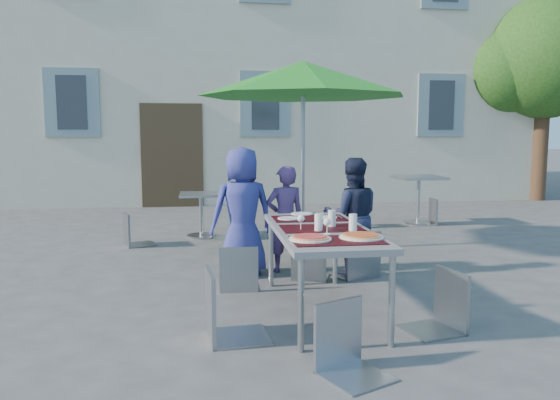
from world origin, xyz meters
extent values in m
plane|color=#3E3F41|center=(0.00, 0.00, 0.00)|extent=(90.00, 90.00, 0.00)
cube|color=#BEB099|center=(0.00, 11.50, 3.50)|extent=(13.00, 8.00, 7.00)
cube|color=#3B2B1C|center=(-2.00, 7.47, 1.10)|extent=(1.30, 0.06, 2.20)
cube|color=slate|center=(-4.00, 7.47, 2.20)|extent=(1.10, 0.06, 1.40)
cube|color=#262B33|center=(-4.00, 7.45, 2.20)|extent=(0.60, 0.04, 1.10)
cube|color=slate|center=(0.00, 7.47, 2.20)|extent=(1.10, 0.06, 1.40)
cube|color=#262B33|center=(0.00, 7.45, 2.20)|extent=(0.60, 0.04, 1.10)
cube|color=slate|center=(4.00, 7.47, 2.20)|extent=(1.10, 0.06, 1.40)
cube|color=#262B33|center=(4.00, 7.45, 2.20)|extent=(0.60, 0.04, 1.10)
cylinder|color=#452E1D|center=(6.50, 7.50, 1.40)|extent=(0.36, 0.36, 2.80)
sphere|color=#1A4412|center=(6.50, 7.50, 3.30)|extent=(2.80, 2.80, 2.80)
sphere|color=#1A4412|center=(5.70, 7.80, 3.00)|extent=(2.00, 2.00, 2.00)
sphere|color=#1A4412|center=(6.70, 8.10, 3.80)|extent=(1.80, 1.80, 1.80)
cube|color=#4E4F54|center=(-0.34, 0.23, 0.72)|extent=(0.80, 1.85, 0.05)
cylinder|color=gray|center=(-0.68, -0.64, 0.35)|extent=(0.05, 0.05, 0.70)
cylinder|color=gray|center=(0.00, -0.64, 0.35)|extent=(0.05, 0.05, 0.70)
cylinder|color=gray|center=(-0.68, 1.09, 0.35)|extent=(0.05, 0.05, 0.70)
cylinder|color=gray|center=(0.00, 1.09, 0.35)|extent=(0.05, 0.05, 0.70)
cube|color=black|center=(-0.34, -0.32, 0.75)|extent=(0.70, 0.42, 0.01)
cube|color=black|center=(-0.34, 0.23, 0.75)|extent=(0.70, 0.42, 0.01)
cube|color=black|center=(-0.34, 0.78, 0.75)|extent=(0.70, 0.42, 0.01)
cylinder|color=white|center=(-0.55, -0.27, 0.76)|extent=(0.33, 0.33, 0.01)
cylinder|color=tan|center=(-0.55, -0.27, 0.77)|extent=(0.29, 0.29, 0.01)
cylinder|color=#9B150F|center=(-0.55, -0.27, 0.78)|extent=(0.26, 0.26, 0.01)
cylinder|color=white|center=(-0.13, -0.26, 0.76)|extent=(0.35, 0.35, 0.01)
cylinder|color=tan|center=(-0.13, -0.26, 0.77)|extent=(0.31, 0.31, 0.01)
cylinder|color=#98150A|center=(-0.13, -0.26, 0.78)|extent=(0.27, 0.27, 0.01)
cylinder|color=silver|center=(-0.40, 0.10, 0.82)|extent=(0.07, 0.07, 0.15)
cylinder|color=silver|center=(-0.24, 0.29, 0.82)|extent=(0.07, 0.07, 0.15)
cylinder|color=silver|center=(-0.11, 0.04, 0.82)|extent=(0.07, 0.07, 0.15)
cylinder|color=silver|center=(-0.54, 0.18, 0.75)|extent=(0.06, 0.06, 0.00)
cylinder|color=silver|center=(-0.54, 0.18, 0.79)|extent=(0.01, 0.01, 0.08)
sphere|color=silver|center=(-0.54, 0.18, 0.85)|extent=(0.06, 0.06, 0.06)
cylinder|color=silver|center=(-0.36, -0.04, 0.75)|extent=(0.06, 0.06, 0.00)
cylinder|color=silver|center=(-0.36, -0.04, 0.79)|extent=(0.01, 0.01, 0.08)
sphere|color=silver|center=(-0.36, -0.04, 0.85)|extent=(0.06, 0.06, 0.06)
cylinder|color=white|center=(-0.55, 0.77, 0.76)|extent=(0.22, 0.22, 0.01)
cube|color=#999AA0|center=(-0.41, 0.77, 0.76)|extent=(0.02, 0.18, 0.00)
cylinder|color=white|center=(-0.18, 0.77, 0.76)|extent=(0.22, 0.22, 0.01)
cube|color=#999AA0|center=(-0.04, 0.77, 0.76)|extent=(0.02, 0.18, 0.00)
cylinder|color=white|center=(-0.37, 1.04, 0.76)|extent=(0.22, 0.22, 0.01)
cube|color=#999AA0|center=(-0.23, 1.04, 0.76)|extent=(0.02, 0.18, 0.00)
imported|color=navy|center=(-0.94, 1.59, 0.72)|extent=(0.78, 0.59, 1.43)
imported|color=#4B3267|center=(-0.45, 1.67, 0.61)|extent=(0.48, 0.35, 1.22)
imported|color=#191E37|center=(0.27, 1.45, 0.66)|extent=(0.68, 0.45, 1.31)
cube|color=gray|center=(-1.02, 1.09, 0.41)|extent=(0.40, 0.40, 0.03)
cube|color=gray|center=(-1.03, 0.91, 0.64)|extent=(0.39, 0.04, 0.46)
cylinder|color=gray|center=(-0.85, 1.25, 0.20)|extent=(0.02, 0.02, 0.40)
cylinder|color=gray|center=(-1.18, 1.26, 0.20)|extent=(0.02, 0.02, 0.40)
cylinder|color=gray|center=(-0.86, 0.92, 0.20)|extent=(0.02, 0.02, 0.40)
cylinder|color=gray|center=(-1.19, 0.93, 0.20)|extent=(0.02, 0.02, 0.40)
cube|color=gray|center=(-0.20, 1.38, 0.41)|extent=(0.48, 0.48, 0.03)
cube|color=gray|center=(-0.26, 1.21, 0.63)|extent=(0.37, 0.15, 0.45)
cylinder|color=gray|center=(0.00, 1.48, 0.20)|extent=(0.02, 0.02, 0.40)
cylinder|color=gray|center=(-0.30, 1.58, 0.20)|extent=(0.02, 0.02, 0.40)
cylinder|color=gray|center=(-0.11, 1.17, 0.20)|extent=(0.02, 0.02, 0.40)
cylinder|color=gray|center=(-0.41, 1.28, 0.20)|extent=(0.02, 0.02, 0.40)
cube|color=gray|center=(0.27, 1.39, 0.47)|extent=(0.55, 0.55, 0.03)
cube|color=gray|center=(0.34, 1.19, 0.72)|extent=(0.42, 0.17, 0.52)
cylinder|color=gray|center=(0.39, 1.63, 0.23)|extent=(0.02, 0.02, 0.45)
cylinder|color=gray|center=(0.03, 1.50, 0.23)|extent=(0.02, 0.02, 0.45)
cylinder|color=gray|center=(0.51, 1.27, 0.23)|extent=(0.02, 0.02, 0.45)
cylinder|color=gray|center=(0.16, 1.15, 0.23)|extent=(0.02, 0.02, 0.45)
cube|color=#8F939A|center=(-1.11, -0.30, 0.48)|extent=(0.49, 0.49, 0.03)
cube|color=#8F939A|center=(-1.32, -0.32, 0.75)|extent=(0.08, 0.45, 0.54)
cylinder|color=#8F939A|center=(-0.90, -0.48, 0.24)|extent=(0.02, 0.02, 0.47)
cylinder|color=#8F939A|center=(-0.94, -0.09, 0.24)|extent=(0.02, 0.02, 0.47)
cylinder|color=#8F939A|center=(-1.28, -0.51, 0.24)|extent=(0.02, 0.02, 0.47)
cylinder|color=#8F939A|center=(-1.32, -0.13, 0.24)|extent=(0.02, 0.02, 0.47)
cube|color=gray|center=(0.42, -0.37, 0.44)|extent=(0.49, 0.49, 0.03)
cube|color=gray|center=(0.61, -0.33, 0.68)|extent=(0.12, 0.40, 0.48)
cylinder|color=gray|center=(0.21, -0.24, 0.21)|extent=(0.02, 0.02, 0.43)
cylinder|color=gray|center=(0.29, -0.58, 0.21)|extent=(0.02, 0.02, 0.43)
cylinder|color=gray|center=(0.55, -0.17, 0.21)|extent=(0.02, 0.02, 0.43)
cylinder|color=gray|center=(0.63, -0.50, 0.21)|extent=(0.02, 0.02, 0.43)
cube|color=#93969E|center=(-0.40, -1.10, 0.42)|extent=(0.52, 0.52, 0.03)
cube|color=#93969E|center=(-0.48, -0.93, 0.66)|extent=(0.37, 0.19, 0.47)
cylinder|color=#93969E|center=(-0.48, -1.33, 0.21)|extent=(0.02, 0.02, 0.41)
cylinder|color=#93969E|center=(-0.18, -1.19, 0.21)|extent=(0.02, 0.02, 0.41)
cylinder|color=#93969E|center=(-0.63, -1.02, 0.21)|extent=(0.02, 0.02, 0.41)
cylinder|color=#93969E|center=(-0.32, -0.88, 0.21)|extent=(0.02, 0.02, 0.41)
cylinder|color=#999AA0|center=(-0.04, 2.76, 0.05)|extent=(0.50, 0.50, 0.10)
cylinder|color=gray|center=(-0.04, 2.76, 1.17)|extent=(0.06, 0.06, 2.33)
cone|color=#1B7B1E|center=(-0.04, 2.76, 2.28)|extent=(2.75, 2.75, 0.46)
cylinder|color=#999AA0|center=(-1.40, 3.91, 0.02)|extent=(0.44, 0.44, 0.04)
cylinder|color=gray|center=(-1.40, 3.91, 0.31)|extent=(0.06, 0.06, 0.63)
cube|color=gray|center=(-1.40, 3.91, 0.66)|extent=(0.63, 0.63, 0.04)
cube|color=slate|center=(-2.26, 3.43, 0.42)|extent=(0.49, 0.49, 0.03)
cube|color=slate|center=(-2.43, 3.38, 0.65)|extent=(0.15, 0.38, 0.46)
cylinder|color=slate|center=(-2.05, 3.33, 0.20)|extent=(0.02, 0.02, 0.41)
cylinder|color=slate|center=(-2.15, 3.65, 0.20)|extent=(0.02, 0.02, 0.41)
cylinder|color=slate|center=(-2.36, 3.22, 0.20)|extent=(0.02, 0.02, 0.41)
cylinder|color=slate|center=(-2.47, 3.54, 0.20)|extent=(0.02, 0.02, 0.41)
cube|color=#8F949A|center=(-1.02, 3.77, 0.41)|extent=(0.46, 0.46, 0.03)
cube|color=#8F949A|center=(-0.84, 3.73, 0.64)|extent=(0.10, 0.38, 0.46)
cylinder|color=#8F949A|center=(-1.15, 3.96, 0.20)|extent=(0.02, 0.02, 0.41)
cylinder|color=#8F949A|center=(-1.22, 3.64, 0.20)|extent=(0.02, 0.02, 0.41)
cylinder|color=#8F949A|center=(-0.83, 3.89, 0.20)|extent=(0.02, 0.02, 0.41)
cylinder|color=#8F949A|center=(-0.89, 3.57, 0.20)|extent=(0.02, 0.02, 0.41)
cylinder|color=#999AA0|center=(2.34, 4.58, 0.02)|extent=(0.44, 0.44, 0.04)
cylinder|color=gray|center=(2.34, 4.58, 0.39)|extent=(0.06, 0.06, 0.78)
cube|color=gray|center=(2.34, 4.58, 0.82)|extent=(0.78, 0.78, 0.04)
cube|color=gray|center=(1.36, 4.49, 0.40)|extent=(0.46, 0.46, 0.03)
cube|color=gray|center=(1.19, 4.44, 0.62)|extent=(0.13, 0.37, 0.44)
cylinder|color=gray|center=(1.56, 4.38, 0.19)|extent=(0.02, 0.02, 0.39)
cylinder|color=gray|center=(1.47, 4.69, 0.19)|extent=(0.02, 0.02, 0.39)
cylinder|color=gray|center=(1.25, 4.30, 0.19)|extent=(0.02, 0.02, 0.39)
cylinder|color=gray|center=(1.17, 4.60, 0.19)|extent=(0.02, 0.02, 0.39)
cube|color=gray|center=(2.41, 4.53, 0.40)|extent=(0.40, 0.40, 0.03)
cube|color=gray|center=(2.59, 4.52, 0.63)|extent=(0.05, 0.38, 0.45)
cylinder|color=gray|center=(2.25, 4.70, 0.20)|extent=(0.02, 0.02, 0.40)
cylinder|color=gray|center=(2.23, 4.38, 0.20)|extent=(0.02, 0.02, 0.40)
cylinder|color=gray|center=(2.58, 4.68, 0.20)|extent=(0.02, 0.02, 0.40)
cylinder|color=gray|center=(2.56, 4.36, 0.20)|extent=(0.02, 0.02, 0.40)
camera|label=1|loc=(-1.37, -4.38, 1.58)|focal=35.00mm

